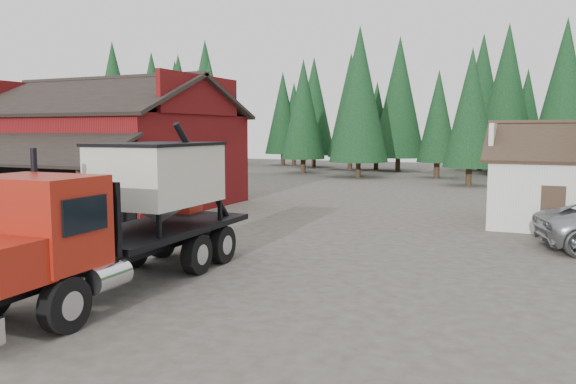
% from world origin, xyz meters
% --- Properties ---
extents(ground, '(120.00, 120.00, 0.00)m').
position_xyz_m(ground, '(0.00, 0.00, 0.00)').
color(ground, '#464037').
rests_on(ground, ground).
extents(red_barn, '(12.80, 13.63, 7.18)m').
position_xyz_m(red_barn, '(-11.00, 9.90, 2.69)').
color(red_barn, maroon).
rests_on(red_barn, ground).
extents(conifer_backdrop, '(76.00, 16.00, 16.00)m').
position_xyz_m(conifer_backdrop, '(0.00, 42.00, 0.00)').
color(conifer_backdrop, black).
rests_on(conifer_backdrop, ground).
extents(near_pine_a, '(4.40, 4.40, 11.40)m').
position_xyz_m(near_pine_a, '(-22.00, 28.00, 6.39)').
color(near_pine_a, '#382619').
rests_on(near_pine_a, ground).
extents(near_pine_b, '(3.96, 3.96, 10.40)m').
position_xyz_m(near_pine_b, '(6.00, 30.00, 5.89)').
color(near_pine_b, '#382619').
rests_on(near_pine_b, ground).
extents(near_pine_d, '(5.28, 5.28, 13.40)m').
position_xyz_m(near_pine_d, '(-4.00, 34.00, 7.39)').
color(near_pine_d, '#382619').
rests_on(near_pine_d, ground).
extents(feed_truck, '(3.18, 9.92, 4.44)m').
position_xyz_m(feed_truck, '(0.90, -2.97, 2.08)').
color(feed_truck, black).
rests_on(feed_truck, ground).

